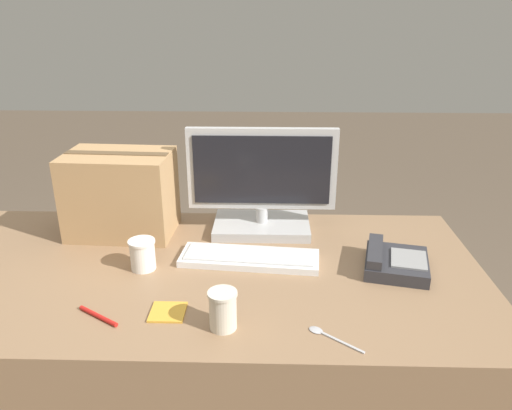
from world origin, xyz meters
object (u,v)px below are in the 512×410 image
at_px(keyboard, 250,258).
at_px(cardboard_box, 121,194).
at_px(paper_cup_left, 143,254).
at_px(paper_cup_right, 223,310).
at_px(sticky_note_pad, 168,312).
at_px(desk_phone, 394,262).
at_px(spoon, 326,335).
at_px(monitor, 262,190).
at_px(pen_marker, 98,316).

relative_size(keyboard, cardboard_box, 1.21).
relative_size(paper_cup_left, paper_cup_right, 0.92).
height_order(paper_cup_left, sticky_note_pad, paper_cup_left).
bearing_deg(keyboard, desk_phone, 0.57).
height_order(spoon, sticky_note_pad, sticky_note_pad).
relative_size(paper_cup_right, spoon, 0.79).
height_order(monitor, pen_marker, monitor).
bearing_deg(sticky_note_pad, paper_cup_right, -21.13).
xyz_separation_m(cardboard_box, pen_marker, (0.08, -0.55, -0.14)).
distance_m(keyboard, pen_marker, 0.52).
bearing_deg(paper_cup_right, paper_cup_left, 132.82).
bearing_deg(sticky_note_pad, spoon, -11.72).
height_order(monitor, spoon, monitor).
relative_size(paper_cup_left, sticky_note_pad, 1.04).
xyz_separation_m(keyboard, cardboard_box, (-0.47, 0.22, 0.14)).
height_order(pen_marker, sticky_note_pad, pen_marker).
bearing_deg(pen_marker, paper_cup_right, -152.61).
xyz_separation_m(keyboard, paper_cup_right, (-0.05, -0.36, 0.04)).
relative_size(desk_phone, spoon, 1.83).
xyz_separation_m(spoon, cardboard_box, (-0.69, 0.61, 0.15)).
xyz_separation_m(paper_cup_left, spoon, (0.55, -0.33, -0.05)).
bearing_deg(paper_cup_right, pen_marker, 174.49).
bearing_deg(paper_cup_left, desk_phone, 1.40).
relative_size(monitor, paper_cup_right, 4.98).
bearing_deg(spoon, keyboard, -22.60).
bearing_deg(keyboard, spoon, -56.13).
distance_m(keyboard, sticky_note_pad, 0.37).
xyz_separation_m(desk_phone, pen_marker, (-0.86, -0.29, -0.02)).
xyz_separation_m(desk_phone, paper_cup_left, (-0.80, -0.02, 0.02)).
xyz_separation_m(paper_cup_left, pen_marker, (-0.06, -0.27, -0.04)).
bearing_deg(cardboard_box, keyboard, -24.59).
height_order(desk_phone, sticky_note_pad, desk_phone).
bearing_deg(cardboard_box, paper_cup_left, -63.51).
relative_size(spoon, sticky_note_pad, 1.43).
xyz_separation_m(desk_phone, spoon, (-0.25, -0.35, -0.02)).
height_order(desk_phone, pen_marker, desk_phone).
xyz_separation_m(keyboard, pen_marker, (-0.40, -0.33, -0.01)).
xyz_separation_m(paper_cup_right, sticky_note_pad, (-0.16, 0.06, -0.05)).
bearing_deg(monitor, keyboard, -98.22).
bearing_deg(paper_cup_left, sticky_note_pad, -62.95).
distance_m(paper_cup_right, pen_marker, 0.35).
height_order(keyboard, paper_cup_right, paper_cup_right).
xyz_separation_m(paper_cup_right, spoon, (0.27, -0.03, -0.05)).
distance_m(desk_phone, paper_cup_left, 0.80).
relative_size(desk_phone, paper_cup_left, 2.52).
bearing_deg(spoon, pen_marker, 33.22).
relative_size(monitor, sticky_note_pad, 5.59).
height_order(desk_phone, paper_cup_right, paper_cup_right).
height_order(monitor, sticky_note_pad, monitor).
height_order(paper_cup_left, cardboard_box, cardboard_box).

